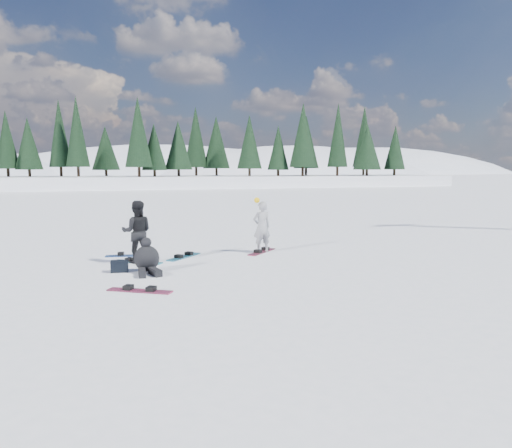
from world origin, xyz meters
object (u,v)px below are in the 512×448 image
(gear_bag, at_px, (119,266))
(snowboard_loose_a, at_px, (184,257))
(snowboard_loose_b, at_px, (140,291))
(seated_rider, at_px, (147,259))
(snowboarder_woman, at_px, (262,227))
(snowboard_loose_c, at_px, (130,256))
(snowboarder_man, at_px, (137,232))

(gear_bag, height_order, snowboard_loose_a, gear_bag)
(gear_bag, relative_size, snowboard_loose_b, 0.30)
(seated_rider, bearing_deg, snowboard_loose_b, -105.33)
(snowboarder_woman, bearing_deg, gear_bag, 13.44)
(snowboard_loose_c, bearing_deg, snowboard_loose_b, -81.75)
(snowboard_loose_c, bearing_deg, snowboarder_man, -73.70)
(snowboarder_woman, distance_m, gear_bag, 4.93)
(seated_rider, bearing_deg, snowboarder_woman, 22.35)
(snowboarder_man, relative_size, snowboard_loose_a, 1.21)
(snowboarder_man, bearing_deg, gear_bag, 72.21)
(snowboard_loose_a, bearing_deg, snowboard_loose_b, -159.44)
(seated_rider, xyz_separation_m, snowboard_loose_b, (-0.34, -2.04, -0.34))
(gear_bag, distance_m, snowboard_loose_c, 2.40)
(gear_bag, bearing_deg, snowboard_loose_b, -81.02)
(snowboarder_man, bearing_deg, snowboard_loose_a, -155.62)
(snowboarder_man, xyz_separation_m, gear_bag, (-0.55, -1.19, -0.76))
(snowboard_loose_b, bearing_deg, snowboard_loose_c, 120.05)
(seated_rider, distance_m, snowboard_loose_c, 2.66)
(snowboarder_man, distance_m, snowboard_loose_b, 3.61)
(gear_bag, height_order, snowboard_loose_c, gear_bag)
(snowboarder_woman, xyz_separation_m, gear_bag, (-4.54, -1.81, -0.69))
(snowboarder_woman, height_order, snowboard_loose_a, snowboarder_woman)
(snowboarder_woman, height_order, seated_rider, snowboarder_woman)
(gear_bag, bearing_deg, seated_rider, -20.34)
(snowboard_loose_a, xyz_separation_m, snowboard_loose_c, (-1.58, 0.72, 0.00))
(snowboard_loose_a, relative_size, snowboard_loose_b, 1.00)
(seated_rider, height_order, gear_bag, seated_rider)
(seated_rider, relative_size, snowboard_loose_a, 0.75)
(snowboarder_man, height_order, snowboard_loose_b, snowboarder_man)
(snowboard_loose_a, bearing_deg, snowboarder_man, 150.20)
(snowboarder_woman, xyz_separation_m, snowboarder_man, (-3.99, -0.62, 0.06))
(snowboarder_man, distance_m, snowboard_loose_c, 1.48)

